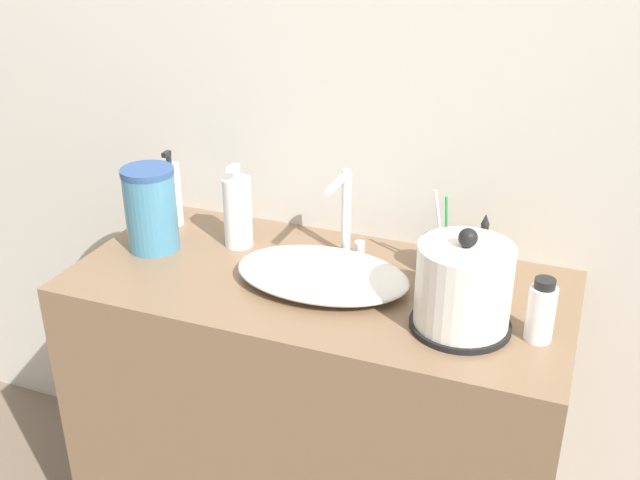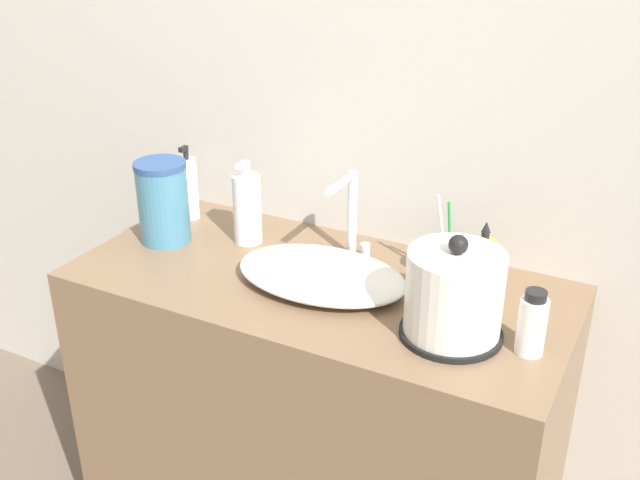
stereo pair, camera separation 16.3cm
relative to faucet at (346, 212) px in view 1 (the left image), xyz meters
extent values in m
cube|color=beige|center=(-0.02, 0.16, 0.37)|extent=(6.00, 0.04, 2.60)
cube|color=brown|center=(-0.02, -0.13, -0.52)|extent=(1.12, 0.52, 0.81)
ellipsoid|color=silver|center=(0.00, -0.14, -0.09)|extent=(0.39, 0.26, 0.05)
cylinder|color=silver|center=(0.00, 0.02, -0.01)|extent=(0.02, 0.02, 0.21)
cylinder|color=silver|center=(0.00, -0.05, 0.09)|extent=(0.02, 0.13, 0.02)
cylinder|color=silver|center=(0.03, 0.02, -0.10)|extent=(0.02, 0.02, 0.04)
cylinder|color=black|center=(0.32, -0.21, -0.11)|extent=(0.20, 0.20, 0.01)
cylinder|color=white|center=(0.32, -0.21, -0.03)|extent=(0.19, 0.19, 0.18)
sphere|color=black|center=(0.32, -0.21, 0.08)|extent=(0.04, 0.04, 0.04)
cylinder|color=#232328|center=(0.22, 0.01, -0.08)|extent=(0.08, 0.08, 0.09)
cylinder|color=green|center=(0.23, 0.01, 0.00)|extent=(0.01, 0.04, 0.16)
cylinder|color=white|center=(0.22, 0.00, 0.00)|extent=(0.04, 0.01, 0.17)
cylinder|color=white|center=(-0.48, 0.02, -0.04)|extent=(0.05, 0.05, 0.16)
cylinder|color=black|center=(-0.48, 0.02, 0.06)|extent=(0.01, 0.01, 0.02)
cube|color=black|center=(-0.48, 0.02, 0.07)|extent=(0.01, 0.03, 0.01)
cylinder|color=gold|center=(0.32, -0.04, -0.05)|extent=(0.05, 0.05, 0.13)
cylinder|color=black|center=(0.32, -0.04, 0.03)|extent=(0.02, 0.02, 0.02)
cone|color=black|center=(0.32, -0.04, 0.05)|extent=(0.02, 0.02, 0.02)
cylinder|color=white|center=(0.47, -0.19, -0.06)|extent=(0.05, 0.05, 0.11)
cylinder|color=black|center=(0.47, -0.19, 0.00)|extent=(0.04, 0.04, 0.02)
cylinder|color=white|center=(-0.27, -0.03, -0.03)|extent=(0.07, 0.07, 0.17)
cylinder|color=white|center=(-0.27, -0.03, 0.07)|extent=(0.02, 0.02, 0.02)
cube|color=white|center=(-0.27, -0.04, 0.08)|extent=(0.02, 0.04, 0.01)
cylinder|color=teal|center=(-0.45, -0.12, -0.02)|extent=(0.12, 0.12, 0.19)
cylinder|color=#2D4C84|center=(-0.45, -0.12, 0.08)|extent=(0.13, 0.13, 0.01)
camera|label=1|loc=(0.52, -1.50, 0.68)|focal=42.00mm
camera|label=2|loc=(0.67, -1.43, 0.68)|focal=42.00mm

